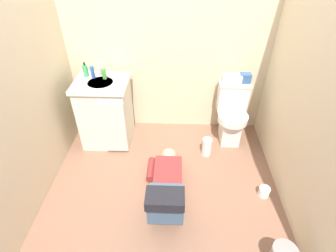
{
  "coord_description": "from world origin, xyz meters",
  "views": [
    {
      "loc": [
        0.12,
        -1.84,
        2.2
      ],
      "look_at": [
        0.03,
        0.45,
        0.45
      ],
      "focal_mm": 28.44,
      "sensor_mm": 36.0,
      "label": 1
    }
  ],
  "objects_px": {
    "faucet": "(103,72)",
    "person_plumber": "(166,187)",
    "tissue_box": "(232,78)",
    "toiletry_bag": "(245,78)",
    "bottle_white": "(99,69)",
    "paper_towel_roll": "(207,147)",
    "bottle_blue": "(92,72)",
    "toilet_paper_roll": "(264,192)",
    "toilet": "(231,114)",
    "vanity_cabinet": "(106,112)",
    "bottle_green": "(104,74)",
    "soap_dispenser": "(86,71)"
  },
  "relations": [
    {
      "from": "person_plumber",
      "to": "toilet_paper_roll",
      "type": "bearing_deg",
      "value": 5.03
    },
    {
      "from": "paper_towel_roll",
      "to": "toiletry_bag",
      "type": "bearing_deg",
      "value": 45.35
    },
    {
      "from": "faucet",
      "to": "bottle_green",
      "type": "xyz_separation_m",
      "value": [
        0.03,
        -0.07,
        0.01
      ]
    },
    {
      "from": "faucet",
      "to": "toilet_paper_roll",
      "type": "distance_m",
      "value": 2.16
    },
    {
      "from": "person_plumber",
      "to": "tissue_box",
      "type": "distance_m",
      "value": 1.43
    },
    {
      "from": "toilet",
      "to": "bottle_white",
      "type": "distance_m",
      "value": 1.63
    },
    {
      "from": "person_plumber",
      "to": "toiletry_bag",
      "type": "distance_m",
      "value": 1.51
    },
    {
      "from": "faucet",
      "to": "bottle_white",
      "type": "bearing_deg",
      "value": 176.95
    },
    {
      "from": "vanity_cabinet",
      "to": "tissue_box",
      "type": "height_order",
      "value": "tissue_box"
    },
    {
      "from": "toiletry_bag",
      "to": "bottle_blue",
      "type": "height_order",
      "value": "bottle_blue"
    },
    {
      "from": "bottle_white",
      "to": "toilet_paper_roll",
      "type": "relative_size",
      "value": 1.38
    },
    {
      "from": "vanity_cabinet",
      "to": "paper_towel_roll",
      "type": "xyz_separation_m",
      "value": [
        1.2,
        -0.24,
        -0.3
      ]
    },
    {
      "from": "person_plumber",
      "to": "paper_towel_roll",
      "type": "distance_m",
      "value": 0.81
    },
    {
      "from": "paper_towel_roll",
      "to": "bottle_blue",
      "type": "bearing_deg",
      "value": 166.19
    },
    {
      "from": "faucet",
      "to": "toilet_paper_roll",
      "type": "height_order",
      "value": "faucet"
    },
    {
      "from": "tissue_box",
      "to": "toiletry_bag",
      "type": "xyz_separation_m",
      "value": [
        0.15,
        0.0,
        0.01
      ]
    },
    {
      "from": "person_plumber",
      "to": "soap_dispenser",
      "type": "height_order",
      "value": "soap_dispenser"
    },
    {
      "from": "bottle_blue",
      "to": "tissue_box",
      "type": "bearing_deg",
      "value": 3.24
    },
    {
      "from": "tissue_box",
      "to": "toilet_paper_roll",
      "type": "bearing_deg",
      "value": -74.15
    },
    {
      "from": "toilet",
      "to": "toilet_paper_roll",
      "type": "xyz_separation_m",
      "value": [
        0.24,
        -0.9,
        -0.32
      ]
    },
    {
      "from": "bottle_white",
      "to": "toilet_paper_roll",
      "type": "xyz_separation_m",
      "value": [
        1.78,
        -0.97,
        -0.85
      ]
    },
    {
      "from": "tissue_box",
      "to": "paper_towel_roll",
      "type": "height_order",
      "value": "tissue_box"
    },
    {
      "from": "vanity_cabinet",
      "to": "person_plumber",
      "type": "bearing_deg",
      "value": -50.06
    },
    {
      "from": "bottle_blue",
      "to": "bottle_green",
      "type": "relative_size",
      "value": 1.17
    },
    {
      "from": "faucet",
      "to": "bottle_blue",
      "type": "height_order",
      "value": "bottle_blue"
    },
    {
      "from": "toiletry_bag",
      "to": "toilet",
      "type": "bearing_deg",
      "value": -139.23
    },
    {
      "from": "soap_dispenser",
      "to": "paper_towel_roll",
      "type": "xyz_separation_m",
      "value": [
        1.4,
        -0.36,
        -0.77
      ]
    },
    {
      "from": "toiletry_bag",
      "to": "bottle_blue",
      "type": "bearing_deg",
      "value": -177.04
    },
    {
      "from": "soap_dispenser",
      "to": "toilet_paper_roll",
      "type": "relative_size",
      "value": 1.51
    },
    {
      "from": "toilet",
      "to": "toiletry_bag",
      "type": "height_order",
      "value": "toiletry_bag"
    },
    {
      "from": "faucet",
      "to": "person_plumber",
      "type": "distance_m",
      "value": 1.47
    },
    {
      "from": "bottle_blue",
      "to": "paper_towel_roll",
      "type": "bearing_deg",
      "value": -13.81
    },
    {
      "from": "toilet",
      "to": "vanity_cabinet",
      "type": "bearing_deg",
      "value": -176.82
    },
    {
      "from": "toiletry_bag",
      "to": "paper_towel_roll",
      "type": "relative_size",
      "value": 0.54
    },
    {
      "from": "faucet",
      "to": "toilet_paper_roll",
      "type": "xyz_separation_m",
      "value": [
        1.74,
        -0.97,
        -0.82
      ]
    },
    {
      "from": "vanity_cabinet",
      "to": "toilet_paper_roll",
      "type": "relative_size",
      "value": 7.45
    },
    {
      "from": "vanity_cabinet",
      "to": "bottle_blue",
      "type": "bearing_deg",
      "value": 140.44
    },
    {
      "from": "toilet",
      "to": "faucet",
      "type": "bearing_deg",
      "value": 177.63
    },
    {
      "from": "paper_towel_roll",
      "to": "toilet_paper_roll",
      "type": "height_order",
      "value": "paper_towel_roll"
    },
    {
      "from": "person_plumber",
      "to": "toiletry_bag",
      "type": "relative_size",
      "value": 8.59
    },
    {
      "from": "tissue_box",
      "to": "toilet_paper_roll",
      "type": "distance_m",
      "value": 1.28
    },
    {
      "from": "bottle_blue",
      "to": "bottle_green",
      "type": "distance_m",
      "value": 0.13
    },
    {
      "from": "faucet",
      "to": "paper_towel_roll",
      "type": "height_order",
      "value": "faucet"
    },
    {
      "from": "bottle_white",
      "to": "vanity_cabinet",
      "type": "bearing_deg",
      "value": -74.64
    },
    {
      "from": "faucet",
      "to": "bottle_blue",
      "type": "relative_size",
      "value": 0.71
    },
    {
      "from": "toilet",
      "to": "person_plumber",
      "type": "xyz_separation_m",
      "value": [
        -0.74,
        -0.99,
        -0.19
      ]
    },
    {
      "from": "bottle_blue",
      "to": "paper_towel_roll",
      "type": "height_order",
      "value": "bottle_blue"
    },
    {
      "from": "bottle_blue",
      "to": "toilet_paper_roll",
      "type": "bearing_deg",
      "value": -26.16
    },
    {
      "from": "faucet",
      "to": "toilet",
      "type": "bearing_deg",
      "value": -2.37
    },
    {
      "from": "vanity_cabinet",
      "to": "soap_dispenser",
      "type": "xyz_separation_m",
      "value": [
        -0.19,
        0.13,
        0.47
      ]
    }
  ]
}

